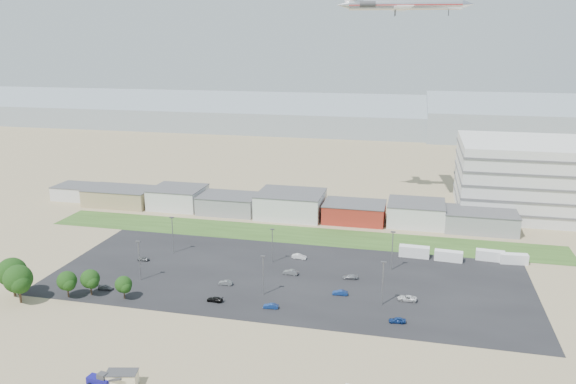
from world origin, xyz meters
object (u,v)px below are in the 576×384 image
(parked_car_11, at_px, (299,256))
(parked_car_10, at_px, (106,288))
(parked_car_3, at_px, (215,299))
(parked_car_4, at_px, (226,283))
(parked_car_0, at_px, (407,298))
(parked_car_1, at_px, (340,293))
(telehandler, at_px, (99,380))
(airliner, at_px, (405,4))
(box_trailer_a, at_px, (414,252))
(portable_shed, at_px, (122,379))
(parked_car_2, at_px, (397,320))
(parked_car_7, at_px, (291,272))
(tree_far_left, at_px, (12,275))
(parked_car_5, at_px, (143,259))
(parked_car_12, at_px, (350,277))
(parked_car_13, at_px, (271,306))

(parked_car_11, bearing_deg, parked_car_10, 132.42)
(parked_car_3, distance_m, parked_car_4, 9.32)
(parked_car_0, xyz_separation_m, parked_car_1, (-15.53, -0.53, -0.02))
(telehandler, bearing_deg, parked_car_1, 59.26)
(parked_car_4, bearing_deg, airliner, 153.32)
(box_trailer_a, xyz_separation_m, parked_car_1, (-16.62, -28.97, -0.94))
(airliner, xyz_separation_m, parked_car_3, (-36.47, -90.70, -69.45))
(portable_shed, distance_m, airliner, 148.48)
(parked_car_2, bearing_deg, parked_car_3, -96.60)
(parked_car_7, distance_m, parked_car_11, 11.08)
(airliner, distance_m, parked_car_10, 131.05)
(parked_car_11, bearing_deg, parked_car_4, 152.47)
(parked_car_1, relative_size, parked_car_4, 1.04)
(telehandler, bearing_deg, airliner, 77.64)
(tree_far_left, relative_size, airliner, 0.24)
(parked_car_1, xyz_separation_m, parked_car_10, (-55.51, -9.95, -0.06))
(parked_car_5, xyz_separation_m, parked_car_10, (-0.05, -19.05, -0.00))
(tree_far_left, xyz_separation_m, parked_car_12, (75.39, 28.07, -4.84))
(parked_car_7, xyz_separation_m, parked_car_11, (-0.13, 11.08, 0.02))
(parked_car_3, bearing_deg, parked_car_1, 113.99)
(parked_car_5, height_order, parked_car_10, parked_car_5)
(airliner, xyz_separation_m, parked_car_4, (-37.10, -81.41, -69.43))
(parked_car_0, bearing_deg, airliner, -173.89)
(parked_car_11, bearing_deg, parked_car_2, -131.62)
(parked_car_10, bearing_deg, parked_car_5, -5.27)
(telehandler, xyz_separation_m, parked_car_1, (35.42, 45.88, -0.82))
(parked_car_11, xyz_separation_m, parked_car_12, (15.29, -10.38, -0.09))
(parked_car_2, xyz_separation_m, parked_car_3, (-41.38, 0.66, -0.06))
(parked_car_7, height_order, parked_car_11, parked_car_11)
(telehandler, xyz_separation_m, parked_car_3, (7.80, 35.82, -0.87))
(parked_car_3, bearing_deg, parked_car_5, -120.57)
(parked_car_1, xyz_separation_m, parked_car_13, (-14.18, -10.39, -0.03))
(parked_car_13, bearing_deg, parked_car_11, 174.52)
(telehandler, bearing_deg, parked_car_3, 84.64)
(portable_shed, height_order, tree_far_left, tree_far_left)
(airliner, height_order, parked_car_1, airliner)
(parked_car_5, distance_m, parked_car_11, 42.74)
(parked_car_0, height_order, parked_car_12, parked_car_0)
(parked_car_1, height_order, parked_car_12, parked_car_1)
(box_trailer_a, distance_m, parked_car_5, 74.77)
(tree_far_left, height_order, parked_car_7, tree_far_left)
(parked_car_11, bearing_deg, parked_car_12, -117.88)
(parked_car_0, distance_m, parked_car_5, 71.50)
(box_trailer_a, bearing_deg, parked_car_1, -117.59)
(parked_car_7, bearing_deg, parked_car_5, -84.59)
(telehandler, distance_m, box_trailer_a, 91.16)
(box_trailer_a, distance_m, parked_car_11, 32.04)
(parked_car_1, bearing_deg, parked_car_7, -126.56)
(parked_car_0, xyz_separation_m, parked_car_7, (-29.59, 8.62, 0.03))
(parked_car_11, distance_m, parked_car_13, 30.62)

